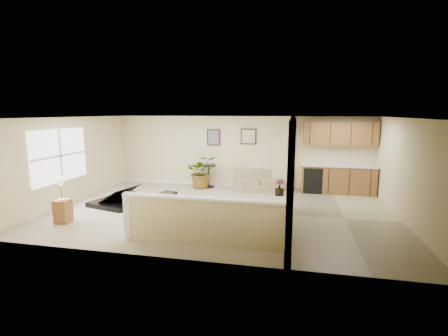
% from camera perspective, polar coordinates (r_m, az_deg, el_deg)
% --- Properties ---
extents(floor, '(9.00, 9.00, 0.00)m').
position_cam_1_polar(floor, '(8.84, -0.39, -7.55)').
color(floor, tan).
rests_on(floor, ground).
extents(back_wall, '(9.00, 0.04, 2.50)m').
position_cam_1_polar(back_wall, '(11.47, 2.82, 2.85)').
color(back_wall, beige).
rests_on(back_wall, floor).
extents(front_wall, '(9.00, 0.04, 2.50)m').
position_cam_1_polar(front_wall, '(5.72, -6.89, -4.32)').
color(front_wall, beige).
rests_on(front_wall, floor).
extents(left_wall, '(0.04, 6.00, 2.50)m').
position_cam_1_polar(left_wall, '(10.47, -25.22, 1.25)').
color(left_wall, beige).
rests_on(left_wall, floor).
extents(right_wall, '(0.04, 6.00, 2.50)m').
position_cam_1_polar(right_wall, '(8.78, 29.64, -0.59)').
color(right_wall, beige).
rests_on(right_wall, floor).
extents(ceiling, '(9.00, 6.00, 0.04)m').
position_cam_1_polar(ceiling, '(8.44, -0.41, 8.87)').
color(ceiling, silver).
rests_on(ceiling, back_wall).
extents(kitchen_vinyl, '(2.70, 6.00, 0.01)m').
position_cam_1_polar(kitchen_vinyl, '(8.75, 20.41, -8.34)').
color(kitchen_vinyl, tan).
rests_on(kitchen_vinyl, floor).
extents(interior_partition, '(0.18, 5.99, 2.50)m').
position_cam_1_polar(interior_partition, '(8.61, 11.75, 0.12)').
color(interior_partition, beige).
rests_on(interior_partition, floor).
extents(pony_half_wall, '(3.42, 0.22, 1.00)m').
position_cam_1_polar(pony_half_wall, '(6.54, -4.12, -9.13)').
color(pony_half_wall, beige).
rests_on(pony_half_wall, floor).
extents(left_window, '(0.05, 2.15, 1.45)m').
position_cam_1_polar(left_window, '(10.05, -26.95, 1.95)').
color(left_window, white).
rests_on(left_window, left_wall).
extents(wall_art_left, '(0.48, 0.04, 0.58)m').
position_cam_1_polar(wall_art_left, '(11.58, -1.85, 5.41)').
color(wall_art_left, '#351F13').
rests_on(wall_art_left, back_wall).
extents(wall_mirror, '(0.55, 0.04, 0.55)m').
position_cam_1_polar(wall_mirror, '(11.34, 4.32, 5.55)').
color(wall_mirror, '#351F13').
rests_on(wall_mirror, back_wall).
extents(kitchen_cabinets, '(2.36, 0.65, 2.33)m').
position_cam_1_polar(kitchen_cabinets, '(11.20, 18.90, 0.19)').
color(kitchen_cabinets, brown).
rests_on(kitchen_cabinets, floor).
extents(piano, '(1.72, 1.73, 1.22)m').
position_cam_1_polar(piano, '(9.86, -18.29, -3.17)').
color(piano, black).
rests_on(piano, floor).
extents(piano_bench, '(0.53, 0.81, 0.50)m').
position_cam_1_polar(piano_bench, '(8.85, -10.45, -6.02)').
color(piano_bench, black).
rests_on(piano_bench, floor).
extents(loveseat, '(1.81, 1.30, 0.90)m').
position_cam_1_polar(loveseat, '(11.22, 6.05, -2.06)').
color(loveseat, tan).
rests_on(loveseat, floor).
extents(accent_table, '(0.56, 0.56, 0.81)m').
position_cam_1_polar(accent_table, '(11.45, -2.77, -0.86)').
color(accent_table, black).
rests_on(accent_table, floor).
extents(palm_plant, '(1.31, 1.24, 1.15)m').
position_cam_1_polar(palm_plant, '(11.37, -3.93, -0.72)').
color(palm_plant, black).
rests_on(palm_plant, floor).
extents(small_plant, '(0.35, 0.35, 0.53)m').
position_cam_1_polar(small_plant, '(10.52, 9.72, -3.59)').
color(small_plant, black).
rests_on(small_plant, floor).
extents(lamp_stand, '(0.34, 0.34, 1.12)m').
position_cam_1_polar(lamp_stand, '(8.74, -26.56, -5.59)').
color(lamp_stand, brown).
rests_on(lamp_stand, floor).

